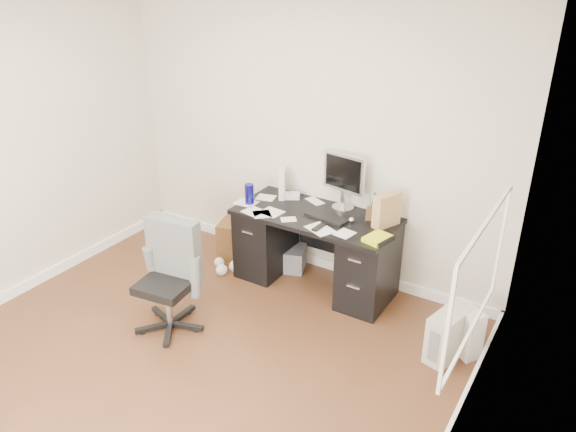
% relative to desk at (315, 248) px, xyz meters
% --- Properties ---
extents(ground, '(4.00, 4.00, 0.00)m').
position_rel_desk_xyz_m(ground, '(-0.30, -1.65, -0.40)').
color(ground, '#4E2E19').
rests_on(ground, ground).
extents(room_shell, '(4.02, 4.02, 2.71)m').
position_rel_desk_xyz_m(room_shell, '(-0.27, -1.62, 1.26)').
color(room_shell, beige).
rests_on(room_shell, ground).
extents(desk, '(1.50, 0.70, 0.75)m').
position_rel_desk_xyz_m(desk, '(0.00, 0.00, 0.00)').
color(desk, black).
rests_on(desk, ground).
extents(loose_papers, '(1.10, 0.60, 0.00)m').
position_rel_desk_xyz_m(loose_papers, '(-0.20, -0.05, 0.35)').
color(loose_papers, white).
rests_on(loose_papers, desk).
extents(lcd_monitor, '(0.47, 0.31, 0.54)m').
position_rel_desk_xyz_m(lcd_monitor, '(0.15, 0.24, 0.62)').
color(lcd_monitor, silver).
rests_on(lcd_monitor, desk).
extents(keyboard, '(0.42, 0.20, 0.02)m').
position_rel_desk_xyz_m(keyboard, '(0.12, -0.03, 0.36)').
color(keyboard, black).
rests_on(keyboard, desk).
extents(computer_mouse, '(0.06, 0.06, 0.05)m').
position_rel_desk_xyz_m(computer_mouse, '(0.35, 0.01, 0.38)').
color(computer_mouse, silver).
rests_on(computer_mouse, desk).
extents(travel_mug, '(0.11, 0.11, 0.20)m').
position_rel_desk_xyz_m(travel_mug, '(-0.66, -0.12, 0.45)').
color(travel_mug, '#181698').
rests_on(travel_mug, desk).
extents(white_binder, '(0.21, 0.26, 0.27)m').
position_rel_desk_xyz_m(white_binder, '(-0.48, 0.19, 0.49)').
color(white_binder, silver).
rests_on(white_binder, desk).
extents(magazine_file, '(0.22, 0.29, 0.30)m').
position_rel_desk_xyz_m(magazine_file, '(0.63, 0.12, 0.50)').
color(magazine_file, '#A97E51').
rests_on(magazine_file, desk).
extents(pen_cup, '(0.14, 0.14, 0.26)m').
position_rel_desk_xyz_m(pen_cup, '(0.47, 0.17, 0.48)').
color(pen_cup, '#593219').
rests_on(pen_cup, desk).
extents(yellow_book, '(0.23, 0.26, 0.04)m').
position_rel_desk_xyz_m(yellow_book, '(0.69, -0.18, 0.37)').
color(yellow_book, yellow).
rests_on(yellow_book, desk).
extents(paper_remote, '(0.31, 0.28, 0.02)m').
position_rel_desk_xyz_m(paper_remote, '(0.18, -0.25, 0.36)').
color(paper_remote, white).
rests_on(paper_remote, desk).
extents(office_chair, '(0.61, 0.61, 0.96)m').
position_rel_desk_xyz_m(office_chair, '(-0.72, -1.25, 0.08)').
color(office_chair, '#4C4E4C').
rests_on(office_chair, ground).
extents(pc_tower, '(0.28, 0.44, 0.41)m').
position_rel_desk_xyz_m(pc_tower, '(1.41, -0.38, -0.19)').
color(pc_tower, '#A9A698').
rests_on(pc_tower, ground).
extents(shopping_bag, '(0.37, 0.34, 0.41)m').
position_rel_desk_xyz_m(shopping_bag, '(1.50, -0.25, -0.20)').
color(shopping_bag, silver).
rests_on(shopping_bag, ground).
extents(wicker_basket, '(0.48, 0.48, 0.39)m').
position_rel_desk_xyz_m(wicker_basket, '(-0.95, 0.10, -0.20)').
color(wicker_basket, '#523218').
rests_on(wicker_basket, ground).
extents(desk_printer, '(0.47, 0.43, 0.23)m').
position_rel_desk_xyz_m(desk_printer, '(-0.41, 0.14, -0.29)').
color(desk_printer, slate).
rests_on(desk_printer, ground).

